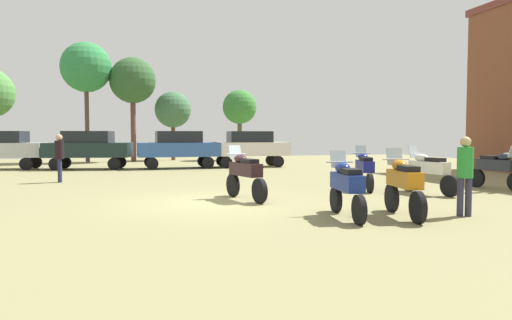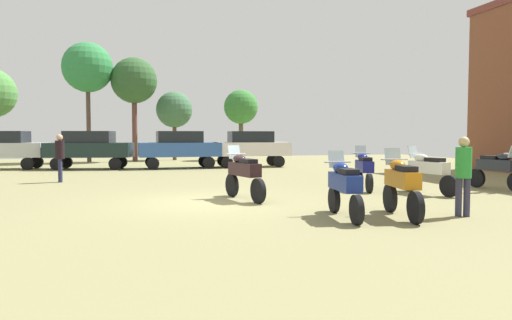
{
  "view_description": "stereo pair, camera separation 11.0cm",
  "coord_description": "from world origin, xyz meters",
  "px_view_note": "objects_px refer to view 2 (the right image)",
  "views": [
    {
      "loc": [
        -2.29,
        -12.34,
        1.82
      ],
      "look_at": [
        2.54,
        5.28,
        0.84
      ],
      "focal_mm": 32.86,
      "sensor_mm": 36.0,
      "label": 1
    },
    {
      "loc": [
        -2.18,
        -12.37,
        1.82
      ],
      "look_at": [
        2.54,
        5.28,
        0.84
      ],
      "focal_mm": 32.86,
      "sensor_mm": 36.0,
      "label": 2
    }
  ],
  "objects_px": {
    "motorcycle_1": "(344,185)",
    "motorcycle_5": "(244,173)",
    "motorcycle_6": "(364,168)",
    "motorcycle_8": "(497,168)",
    "tree_1": "(241,108)",
    "person_3": "(60,154)",
    "car_2": "(90,147)",
    "car_3": "(3,147)",
    "tree_4": "(88,68)",
    "motorcycle_3": "(402,184)",
    "tree_7": "(134,81)",
    "car_4": "(179,147)",
    "tree_6": "(174,110)",
    "car_1": "(250,146)",
    "motorcycle_4": "(428,170)",
    "person_1": "(463,170)"
  },
  "relations": [
    {
      "from": "car_3",
      "to": "tree_7",
      "type": "bearing_deg",
      "value": -42.36
    },
    {
      "from": "motorcycle_6",
      "to": "car_2",
      "type": "xyz_separation_m",
      "value": [
        -9.44,
        12.24,
        0.46
      ]
    },
    {
      "from": "motorcycle_1",
      "to": "tree_4",
      "type": "relative_size",
      "value": 0.27
    },
    {
      "from": "tree_4",
      "to": "tree_6",
      "type": "height_order",
      "value": "tree_4"
    },
    {
      "from": "person_1",
      "to": "person_3",
      "type": "relative_size",
      "value": 0.97
    },
    {
      "from": "car_2",
      "to": "car_3",
      "type": "xyz_separation_m",
      "value": [
        -4.4,
        1.05,
        0.0
      ]
    },
    {
      "from": "motorcycle_5",
      "to": "person_1",
      "type": "relative_size",
      "value": 1.26
    },
    {
      "from": "car_4",
      "to": "tree_6",
      "type": "bearing_deg",
      "value": -4.73
    },
    {
      "from": "motorcycle_8",
      "to": "tree_6",
      "type": "relative_size",
      "value": 0.44
    },
    {
      "from": "motorcycle_8",
      "to": "motorcycle_5",
      "type": "bearing_deg",
      "value": -8.13
    },
    {
      "from": "motorcycle_6",
      "to": "person_3",
      "type": "height_order",
      "value": "person_3"
    },
    {
      "from": "motorcycle_3",
      "to": "tree_1",
      "type": "height_order",
      "value": "tree_1"
    },
    {
      "from": "motorcycle_4",
      "to": "person_3",
      "type": "distance_m",
      "value": 13.18
    },
    {
      "from": "motorcycle_1",
      "to": "person_3",
      "type": "distance_m",
      "value": 12.12
    },
    {
      "from": "car_1",
      "to": "car_2",
      "type": "relative_size",
      "value": 0.95
    },
    {
      "from": "motorcycle_8",
      "to": "car_2",
      "type": "height_order",
      "value": "car_2"
    },
    {
      "from": "motorcycle_5",
      "to": "car_2",
      "type": "height_order",
      "value": "car_2"
    },
    {
      "from": "motorcycle_6",
      "to": "motorcycle_8",
      "type": "relative_size",
      "value": 0.95
    },
    {
      "from": "motorcycle_1",
      "to": "car_2",
      "type": "height_order",
      "value": "car_2"
    },
    {
      "from": "motorcycle_3",
      "to": "person_3",
      "type": "distance_m",
      "value": 13.07
    },
    {
      "from": "motorcycle_8",
      "to": "tree_7",
      "type": "height_order",
      "value": "tree_7"
    },
    {
      "from": "motorcycle_5",
      "to": "car_1",
      "type": "distance_m",
      "value": 13.39
    },
    {
      "from": "motorcycle_4",
      "to": "person_1",
      "type": "bearing_deg",
      "value": -127.48
    },
    {
      "from": "tree_6",
      "to": "tree_1",
      "type": "bearing_deg",
      "value": -11.35
    },
    {
      "from": "motorcycle_1",
      "to": "motorcycle_8",
      "type": "relative_size",
      "value": 0.99
    },
    {
      "from": "car_2",
      "to": "car_4",
      "type": "bearing_deg",
      "value": -86.44
    },
    {
      "from": "motorcycle_8",
      "to": "tree_6",
      "type": "distance_m",
      "value": 22.91
    },
    {
      "from": "car_4",
      "to": "tree_1",
      "type": "distance_m",
      "value": 9.39
    },
    {
      "from": "tree_7",
      "to": "tree_4",
      "type": "bearing_deg",
      "value": -178.67
    },
    {
      "from": "motorcycle_8",
      "to": "car_4",
      "type": "distance_m",
      "value": 15.61
    },
    {
      "from": "motorcycle_4",
      "to": "motorcycle_8",
      "type": "bearing_deg",
      "value": -5.38
    },
    {
      "from": "tree_1",
      "to": "person_3",
      "type": "bearing_deg",
      "value": -126.72
    },
    {
      "from": "tree_4",
      "to": "motorcycle_1",
      "type": "bearing_deg",
      "value": -73.11
    },
    {
      "from": "tree_6",
      "to": "motorcycle_8",
      "type": "bearing_deg",
      "value": -67.88
    },
    {
      "from": "motorcycle_8",
      "to": "car_3",
      "type": "distance_m",
      "value": 23.08
    },
    {
      "from": "motorcycle_1",
      "to": "motorcycle_5",
      "type": "distance_m",
      "value": 3.64
    },
    {
      "from": "motorcycle_6",
      "to": "motorcycle_4",
      "type": "bearing_deg",
      "value": -30.57
    },
    {
      "from": "motorcycle_5",
      "to": "tree_4",
      "type": "bearing_deg",
      "value": 92.36
    },
    {
      "from": "motorcycle_4",
      "to": "tree_1",
      "type": "height_order",
      "value": "tree_1"
    },
    {
      "from": "person_3",
      "to": "motorcycle_8",
      "type": "bearing_deg",
      "value": 63.89
    },
    {
      "from": "person_3",
      "to": "tree_7",
      "type": "xyz_separation_m",
      "value": [
        2.87,
        13.69,
        4.33
      ]
    },
    {
      "from": "car_4",
      "to": "tree_4",
      "type": "xyz_separation_m",
      "value": [
        -5.21,
        7.27,
        5.01
      ]
    },
    {
      "from": "motorcycle_1",
      "to": "motorcycle_5",
      "type": "xyz_separation_m",
      "value": [
        -1.43,
        3.35,
        0.03
      ]
    },
    {
      "from": "tree_1",
      "to": "tree_6",
      "type": "bearing_deg",
      "value": 168.65
    },
    {
      "from": "motorcycle_5",
      "to": "car_1",
      "type": "height_order",
      "value": "car_1"
    },
    {
      "from": "car_1",
      "to": "tree_4",
      "type": "xyz_separation_m",
      "value": [
        -9.17,
        7.2,
        5.01
      ]
    },
    {
      "from": "motorcycle_8",
      "to": "person_1",
      "type": "relative_size",
      "value": 1.22
    },
    {
      "from": "motorcycle_6",
      "to": "tree_7",
      "type": "xyz_separation_m",
      "value": [
        -7.08,
        18.98,
        4.7
      ]
    },
    {
      "from": "car_1",
      "to": "tree_7",
      "type": "height_order",
      "value": "tree_7"
    },
    {
      "from": "car_2",
      "to": "car_3",
      "type": "relative_size",
      "value": 1.01
    }
  ]
}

